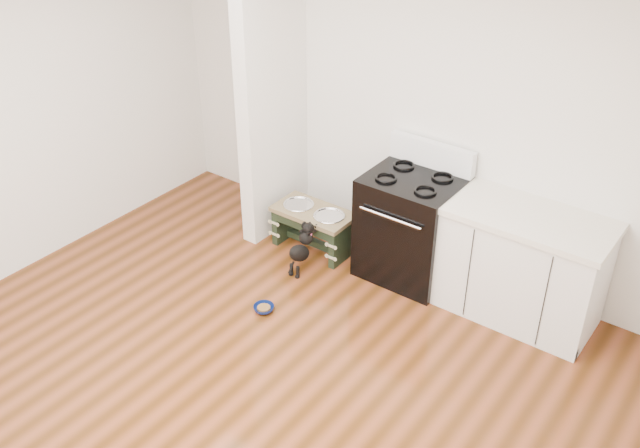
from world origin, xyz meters
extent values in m
plane|color=#45240C|center=(0.00, 0.00, 0.00)|extent=(5.00, 5.00, 0.00)
plane|color=silver|center=(0.00, 2.50, 1.35)|extent=(5.00, 0.00, 5.00)
plane|color=silver|center=(2.50, 0.00, 1.35)|extent=(0.00, 5.00, 5.00)
plane|color=white|center=(0.00, 0.00, 2.70)|extent=(5.00, 5.00, 0.00)
cube|color=silver|center=(-1.18, 2.10, 1.35)|extent=(0.15, 0.80, 2.70)
cube|color=black|center=(0.25, 2.15, 0.46)|extent=(0.76, 0.65, 0.92)
cube|color=black|center=(0.25, 1.84, 0.40)|extent=(0.58, 0.02, 0.50)
cylinder|color=silver|center=(0.25, 1.80, 0.72)|extent=(0.56, 0.02, 0.02)
cube|color=white|center=(0.25, 2.43, 1.03)|extent=(0.76, 0.08, 0.22)
torus|color=black|center=(0.07, 2.01, 0.93)|extent=(0.18, 0.18, 0.02)
torus|color=black|center=(0.43, 2.01, 0.93)|extent=(0.18, 0.18, 0.02)
torus|color=black|center=(0.07, 2.29, 0.93)|extent=(0.18, 0.18, 0.02)
torus|color=black|center=(0.43, 2.29, 0.93)|extent=(0.18, 0.18, 0.02)
cube|color=silver|center=(1.23, 2.18, 0.43)|extent=(1.20, 0.60, 0.86)
cube|color=beige|center=(1.23, 2.18, 0.89)|extent=(1.24, 0.64, 0.05)
cube|color=black|center=(1.23, 1.92, 0.05)|extent=(1.20, 0.06, 0.10)
cube|color=black|center=(-0.95, 1.97, 0.18)|extent=(0.06, 0.35, 0.36)
cube|color=black|center=(-0.31, 1.97, 0.18)|extent=(0.06, 0.35, 0.36)
cube|color=black|center=(-0.63, 1.81, 0.31)|extent=(0.58, 0.03, 0.09)
cube|color=black|center=(-0.63, 1.97, 0.06)|extent=(0.58, 0.06, 0.06)
cube|color=brown|center=(-0.63, 1.97, 0.38)|extent=(0.73, 0.39, 0.04)
cylinder|color=silver|center=(-0.80, 1.97, 0.38)|extent=(0.25, 0.25, 0.04)
cylinder|color=silver|center=(-0.46, 1.97, 0.38)|extent=(0.25, 0.25, 0.04)
torus|color=silver|center=(-0.80, 1.97, 0.41)|extent=(0.28, 0.28, 0.02)
torus|color=silver|center=(-0.46, 1.97, 0.41)|extent=(0.28, 0.28, 0.02)
cylinder|color=black|center=(-0.54, 1.52, 0.05)|extent=(0.03, 0.03, 0.11)
cylinder|color=black|center=(-0.47, 1.52, 0.05)|extent=(0.03, 0.03, 0.11)
sphere|color=black|center=(-0.54, 1.51, 0.01)|extent=(0.04, 0.04, 0.04)
sphere|color=black|center=(-0.47, 1.51, 0.01)|extent=(0.04, 0.04, 0.04)
ellipsoid|color=black|center=(-0.50, 1.59, 0.20)|extent=(0.13, 0.30, 0.26)
sphere|color=black|center=(-0.50, 1.69, 0.30)|extent=(0.12, 0.12, 0.12)
sphere|color=black|center=(-0.50, 1.72, 0.38)|extent=(0.10, 0.10, 0.10)
sphere|color=black|center=(-0.53, 1.79, 0.38)|extent=(0.04, 0.04, 0.04)
sphere|color=black|center=(-0.47, 1.79, 0.38)|extent=(0.04, 0.04, 0.04)
cylinder|color=black|center=(-0.50, 1.48, 0.11)|extent=(0.02, 0.08, 0.10)
torus|color=#C83A6B|center=(-0.50, 1.71, 0.34)|extent=(0.10, 0.06, 0.09)
imported|color=#0B1950|center=(-0.40, 0.99, 0.03)|extent=(0.19, 0.19, 0.05)
cylinder|color=brown|center=(-0.40, 0.99, 0.03)|extent=(0.11, 0.11, 0.02)
camera|label=1|loc=(2.66, -2.38, 3.62)|focal=40.00mm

